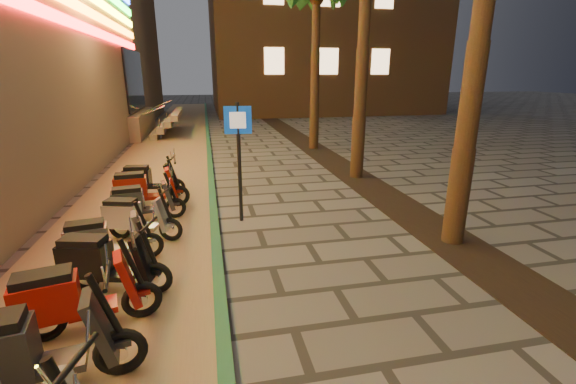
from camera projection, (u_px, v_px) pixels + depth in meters
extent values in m
plane|color=#474442|center=(294.00, 330.00, 4.90)|extent=(120.00, 120.00, 0.00)
cube|color=#8C7251|center=(161.00, 165.00, 13.74)|extent=(3.40, 60.00, 0.01)
cube|color=#215A37|center=(210.00, 162.00, 14.06)|extent=(0.18, 60.00, 0.10)
cube|color=black|center=(384.00, 195.00, 10.29)|extent=(1.20, 40.00, 0.02)
cube|color=black|center=(135.00, 80.00, 20.03)|extent=(0.08, 5.00, 3.00)
cube|color=gray|center=(99.00, 124.00, 20.27)|extent=(5.00, 6.00, 1.20)
cube|color=#FF1414|center=(33.00, 7.00, 8.31)|extent=(0.06, 26.00, 0.28)
cube|color=gray|center=(159.00, 131.00, 21.00)|extent=(0.35, 5.00, 0.30)
cube|color=gray|center=(165.00, 125.00, 20.98)|extent=(0.35, 5.00, 0.30)
cube|color=gray|center=(171.00, 119.00, 20.96)|extent=(0.35, 5.00, 0.30)
cube|color=gray|center=(177.00, 114.00, 20.94)|extent=(0.35, 5.00, 0.30)
cylinder|color=silver|center=(144.00, 114.00, 18.73)|extent=(2.09, 0.06, 0.81)
cylinder|color=silver|center=(153.00, 108.00, 22.47)|extent=(2.09, 0.06, 0.81)
cube|color=#EEBF83|center=(274.00, 61.00, 26.94)|extent=(1.40, 0.06, 1.80)
cube|color=#EEBF83|center=(329.00, 61.00, 27.73)|extent=(1.40, 0.06, 1.80)
cube|color=#EEBF83|center=(380.00, 62.00, 28.52)|extent=(1.40, 0.06, 1.80)
cylinder|color=#472D19|center=(471.00, 98.00, 6.68)|extent=(0.40, 0.40, 5.45)
cylinder|color=#472D19|center=(361.00, 84.00, 11.32)|extent=(0.40, 0.40, 5.70)
cylinder|color=#472D19|center=(315.00, 78.00, 15.96)|extent=(0.40, 0.40, 5.95)
cylinder|color=black|center=(239.00, 164.00, 8.19)|extent=(0.08, 0.08, 2.57)
cube|color=#0D42B5|center=(238.00, 120.00, 7.90)|extent=(0.57, 0.08, 0.57)
cube|color=white|center=(238.00, 120.00, 7.87)|extent=(0.33, 0.05, 0.33)
cylinder|color=black|center=(71.00, 365.00, 2.59)|extent=(0.21, 0.63, 0.05)
torus|color=black|center=(121.00, 352.00, 4.11)|extent=(0.57, 0.20, 0.56)
cylinder|color=silver|center=(121.00, 352.00, 4.11)|extent=(0.17, 0.13, 0.15)
cube|color=#232528|center=(55.00, 364.00, 3.88)|extent=(0.64, 0.46, 0.09)
cube|color=#232528|center=(101.00, 326.00, 3.95)|extent=(0.35, 0.47, 0.75)
cylinder|color=black|center=(106.00, 306.00, 3.91)|extent=(0.30, 0.12, 0.79)
cylinder|color=black|center=(107.00, 276.00, 3.83)|extent=(0.15, 0.62, 0.05)
cube|color=#232528|center=(119.00, 342.00, 4.07)|extent=(0.26, 0.19, 0.06)
torus|color=black|center=(43.00, 322.00, 4.62)|extent=(0.53, 0.22, 0.52)
cylinder|color=silver|center=(43.00, 322.00, 4.62)|extent=(0.16, 0.13, 0.14)
torus|color=black|center=(142.00, 300.00, 5.09)|extent=(0.53, 0.22, 0.52)
cylinder|color=silver|center=(142.00, 300.00, 5.09)|extent=(0.16, 0.13, 0.14)
cube|color=maroon|center=(94.00, 308.00, 4.84)|extent=(0.62, 0.46, 0.08)
cube|color=maroon|center=(47.00, 300.00, 4.57)|extent=(0.77, 0.54, 0.50)
cube|color=black|center=(42.00, 278.00, 4.48)|extent=(0.68, 0.46, 0.12)
cube|color=maroon|center=(128.00, 279.00, 4.93)|extent=(0.36, 0.45, 0.71)
cylinder|color=black|center=(132.00, 264.00, 4.90)|extent=(0.28, 0.13, 0.74)
cylinder|color=black|center=(133.00, 240.00, 4.83)|extent=(0.18, 0.58, 0.04)
cube|color=maroon|center=(141.00, 292.00, 5.05)|extent=(0.25, 0.19, 0.06)
torus|color=black|center=(84.00, 276.00, 5.70)|extent=(0.52, 0.22, 0.51)
cylinder|color=silver|center=(84.00, 276.00, 5.70)|extent=(0.16, 0.13, 0.14)
torus|color=black|center=(156.00, 278.00, 5.65)|extent=(0.52, 0.22, 0.51)
cylinder|color=silver|center=(156.00, 278.00, 5.65)|extent=(0.16, 0.13, 0.14)
cube|color=black|center=(119.00, 274.00, 5.67)|extent=(0.60, 0.46, 0.08)
cube|color=black|center=(86.00, 259.00, 5.62)|extent=(0.75, 0.53, 0.49)
cube|color=black|center=(83.00, 241.00, 5.53)|extent=(0.66, 0.45, 0.12)
cube|color=black|center=(144.00, 257.00, 5.56)|extent=(0.35, 0.44, 0.69)
cylinder|color=black|center=(147.00, 245.00, 5.50)|extent=(0.28, 0.13, 0.72)
cylinder|color=black|center=(149.00, 225.00, 5.41)|extent=(0.18, 0.56, 0.04)
cube|color=black|center=(155.00, 270.00, 5.62)|extent=(0.24, 0.19, 0.06)
torus|color=black|center=(84.00, 256.00, 6.37)|extent=(0.49, 0.18, 0.48)
cylinder|color=silver|center=(84.00, 256.00, 6.37)|extent=(0.14, 0.11, 0.13)
torus|color=black|center=(150.00, 245.00, 6.75)|extent=(0.49, 0.18, 0.48)
cylinder|color=silver|center=(150.00, 245.00, 6.75)|extent=(0.14, 0.11, 0.13)
cube|color=gray|center=(117.00, 249.00, 6.54)|extent=(0.55, 0.40, 0.07)
cube|color=gray|center=(87.00, 240.00, 6.32)|extent=(0.70, 0.46, 0.46)
cube|color=black|center=(84.00, 225.00, 6.24)|extent=(0.61, 0.40, 0.11)
cube|color=gray|center=(140.00, 230.00, 6.61)|extent=(0.31, 0.41, 0.65)
cylinder|color=black|center=(143.00, 220.00, 6.58)|extent=(0.26, 0.11, 0.68)
cylinder|color=black|center=(144.00, 203.00, 6.51)|extent=(0.14, 0.53, 0.04)
cube|color=gray|center=(149.00, 240.00, 6.72)|extent=(0.22, 0.16, 0.06)
torus|color=black|center=(120.00, 228.00, 7.54)|extent=(0.48, 0.23, 0.47)
cylinder|color=silver|center=(120.00, 228.00, 7.54)|extent=(0.15, 0.12, 0.13)
torus|color=black|center=(171.00, 229.00, 7.45)|extent=(0.48, 0.23, 0.47)
cylinder|color=silver|center=(171.00, 229.00, 7.45)|extent=(0.15, 0.12, 0.13)
cube|color=silver|center=(145.00, 227.00, 7.49)|extent=(0.57, 0.44, 0.07)
cube|color=silver|center=(122.00, 215.00, 7.46)|extent=(0.71, 0.52, 0.46)
cube|color=black|center=(120.00, 202.00, 7.38)|extent=(0.63, 0.44, 0.11)
cube|color=silver|center=(163.00, 214.00, 7.37)|extent=(0.34, 0.42, 0.64)
cylinder|color=black|center=(165.00, 205.00, 7.31)|extent=(0.26, 0.13, 0.67)
cylinder|color=black|center=(166.00, 191.00, 7.22)|extent=(0.19, 0.52, 0.04)
cube|color=silver|center=(170.00, 224.00, 7.42)|extent=(0.23, 0.18, 0.05)
torus|color=black|center=(126.00, 214.00, 8.27)|extent=(0.49, 0.17, 0.48)
cylinder|color=silver|center=(126.00, 214.00, 8.27)|extent=(0.14, 0.11, 0.13)
torus|color=black|center=(175.00, 208.00, 8.64)|extent=(0.49, 0.17, 0.48)
cylinder|color=silver|center=(175.00, 208.00, 8.64)|extent=(0.14, 0.11, 0.13)
cube|color=#26292B|center=(150.00, 209.00, 8.44)|extent=(0.55, 0.40, 0.07)
cube|color=#26292B|center=(128.00, 202.00, 8.22)|extent=(0.70, 0.46, 0.46)
cube|color=black|center=(126.00, 190.00, 8.14)|extent=(0.61, 0.39, 0.11)
cube|color=#26292B|center=(168.00, 195.00, 8.50)|extent=(0.31, 0.41, 0.65)
cylinder|color=black|center=(170.00, 187.00, 8.47)|extent=(0.26, 0.11, 0.68)
cylinder|color=black|center=(171.00, 174.00, 8.40)|extent=(0.13, 0.53, 0.04)
cube|color=#26292B|center=(175.00, 203.00, 8.61)|extent=(0.22, 0.16, 0.06)
torus|color=black|center=(129.00, 200.00, 9.10)|extent=(0.54, 0.15, 0.53)
cylinder|color=silver|center=(129.00, 200.00, 9.10)|extent=(0.15, 0.11, 0.14)
torus|color=black|center=(179.00, 196.00, 9.42)|extent=(0.54, 0.15, 0.53)
cylinder|color=silver|center=(179.00, 196.00, 9.42)|extent=(0.15, 0.11, 0.14)
cube|color=maroon|center=(154.00, 196.00, 9.24)|extent=(0.59, 0.40, 0.08)
cube|color=maroon|center=(131.00, 188.00, 9.03)|extent=(0.75, 0.45, 0.51)
cube|color=black|center=(129.00, 176.00, 8.95)|extent=(0.66, 0.38, 0.12)
cube|color=maroon|center=(171.00, 183.00, 9.28)|extent=(0.31, 0.43, 0.72)
cylinder|color=black|center=(174.00, 174.00, 9.24)|extent=(0.29, 0.10, 0.76)
cylinder|color=black|center=(175.00, 161.00, 9.16)|extent=(0.10, 0.59, 0.04)
cube|color=maroon|center=(178.00, 191.00, 9.38)|extent=(0.24, 0.16, 0.06)
torus|color=black|center=(136.00, 188.00, 10.13)|extent=(0.49, 0.15, 0.48)
cylinder|color=silver|center=(136.00, 188.00, 10.13)|extent=(0.14, 0.11, 0.13)
torus|color=black|center=(176.00, 187.00, 10.23)|extent=(0.49, 0.15, 0.48)
cylinder|color=silver|center=(176.00, 187.00, 10.23)|extent=(0.14, 0.11, 0.13)
cube|color=black|center=(156.00, 186.00, 10.17)|extent=(0.55, 0.37, 0.07)
cube|color=black|center=(138.00, 178.00, 10.06)|extent=(0.69, 0.43, 0.47)
cube|color=black|center=(136.00, 168.00, 9.98)|extent=(0.61, 0.36, 0.11)
cube|color=black|center=(170.00, 176.00, 10.12)|extent=(0.29, 0.40, 0.66)
cylinder|color=black|center=(172.00, 169.00, 10.07)|extent=(0.26, 0.09, 0.69)
cylinder|color=black|center=(173.00, 157.00, 9.99)|extent=(0.10, 0.54, 0.04)
cube|color=black|center=(176.00, 183.00, 10.19)|extent=(0.22, 0.15, 0.06)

